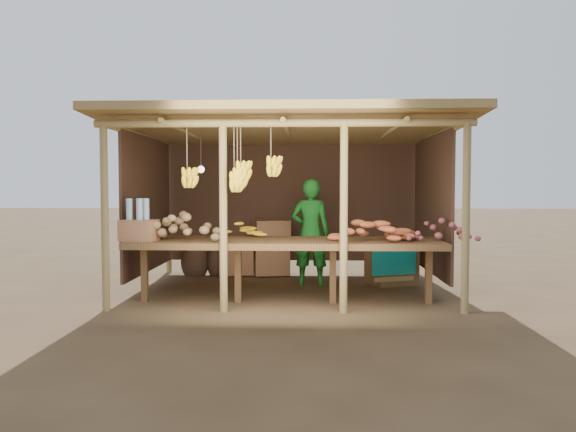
{
  "coord_description": "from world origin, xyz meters",
  "views": [
    {
      "loc": [
        0.29,
        -7.99,
        1.47
      ],
      "look_at": [
        0.0,
        0.0,
        1.05
      ],
      "focal_mm": 35.0,
      "sensor_mm": 36.0,
      "label": 1
    }
  ],
  "objects": [
    {
      "name": "bottle_box",
      "position": [
        -1.8,
        -1.17,
        1.0
      ],
      "size": [
        0.45,
        0.38,
        0.53
      ],
      "color": "#966443",
      "rests_on": "counter"
    },
    {
      "name": "tarp_crate",
      "position": [
        1.54,
        0.48,
        0.35
      ],
      "size": [
        0.88,
        0.82,
        0.85
      ],
      "color": "brown",
      "rests_on": "ground"
    },
    {
      "name": "carton_stack",
      "position": [
        -0.52,
        1.2,
        0.4
      ],
      "size": [
        1.27,
        0.57,
        0.9
      ],
      "color": "#966443",
      "rests_on": "ground"
    },
    {
      "name": "onion_heap",
      "position": [
        1.9,
        -1.06,
        0.98
      ],
      "size": [
        1.01,
        0.83,
        0.36
      ],
      "primitive_type": null,
      "rotation": [
        0.0,
        0.0,
        -0.41
      ],
      "color": "#A55053",
      "rests_on": "counter"
    },
    {
      "name": "tomato_basin",
      "position": [
        -1.9,
        -0.54,
        0.88
      ],
      "size": [
        0.37,
        0.37,
        0.19
      ],
      "rotation": [
        0.0,
        0.0,
        -0.4
      ],
      "color": "navy",
      "rests_on": "counter"
    },
    {
      "name": "burlap_sacks",
      "position": [
        -1.38,
        1.2,
        0.28
      ],
      "size": [
        0.9,
        0.47,
        0.63
      ],
      "color": "#4E3324",
      "rests_on": "ground"
    },
    {
      "name": "potato_heap",
      "position": [
        -1.32,
        -1.06,
        0.99
      ],
      "size": [
        1.23,
        0.93,
        0.37
      ],
      "primitive_type": null,
      "rotation": [
        0.0,
        0.0,
        0.28
      ],
      "color": "#99794F",
      "rests_on": "counter"
    },
    {
      "name": "stall_structure",
      "position": [
        -0.06,
        0.06,
        1.92
      ],
      "size": [
        4.7,
        3.5,
        2.43
      ],
      "color": "olive",
      "rests_on": "ground"
    },
    {
      "name": "counter",
      "position": [
        0.0,
        -0.95,
        0.74
      ],
      "size": [
        3.9,
        1.05,
        0.8
      ],
      "color": "brown",
      "rests_on": "ground"
    },
    {
      "name": "vendor",
      "position": [
        0.32,
        0.34,
        0.79
      ],
      "size": [
        0.61,
        0.43,
        1.59
      ],
      "primitive_type": "imported",
      "rotation": [
        0.0,
        0.0,
        3.05
      ],
      "color": "#176A1E",
      "rests_on": "ground"
    },
    {
      "name": "banana_pile",
      "position": [
        -0.59,
        -0.57,
        0.97
      ],
      "size": [
        0.61,
        0.43,
        0.35
      ],
      "primitive_type": null,
      "rotation": [
        0.0,
        0.0,
        -0.18
      ],
      "color": "yellow",
      "rests_on": "counter"
    },
    {
      "name": "ground",
      "position": [
        0.0,
        0.0,
        0.0
      ],
      "size": [
        60.0,
        60.0,
        0.0
      ],
      "primitive_type": "plane",
      "color": "brown",
      "rests_on": "ground"
    },
    {
      "name": "sweet_potato_heap",
      "position": [
        1.1,
        -1.09,
        0.98
      ],
      "size": [
        1.13,
        0.86,
        0.36
      ],
      "primitive_type": null,
      "rotation": [
        0.0,
        0.0,
        0.29
      ],
      "color": "#B04F2D",
      "rests_on": "counter"
    }
  ]
}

